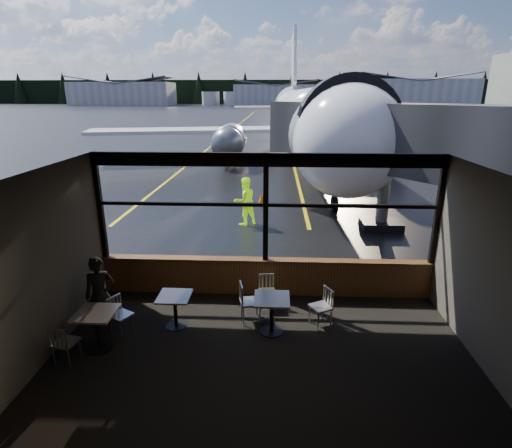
# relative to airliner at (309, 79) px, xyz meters

# --- Properties ---
(ground_plane) EXTENTS (520.00, 520.00, 0.00)m
(ground_plane) POSITION_rel_airliner_xyz_m (-2.42, 99.87, -5.78)
(ground_plane) COLOR black
(ground_plane) RESTS_ON ground
(carpet_floor) EXTENTS (8.00, 6.00, 0.01)m
(carpet_floor) POSITION_rel_airliner_xyz_m (-2.42, -23.13, -5.77)
(carpet_floor) COLOR black
(carpet_floor) RESTS_ON ground
(ceiling) EXTENTS (8.00, 6.00, 0.04)m
(ceiling) POSITION_rel_airliner_xyz_m (-2.42, -23.13, -2.28)
(ceiling) COLOR #38332D
(ceiling) RESTS_ON ground
(wall_left) EXTENTS (0.04, 6.00, 3.50)m
(wall_left) POSITION_rel_airliner_xyz_m (-6.42, -23.13, -4.03)
(wall_left) COLOR #4B453C
(wall_left) RESTS_ON ground
(wall_right) EXTENTS (0.04, 6.00, 3.50)m
(wall_right) POSITION_rel_airliner_xyz_m (1.58, -23.13, -4.03)
(wall_right) COLOR #4B453C
(wall_right) RESTS_ON ground
(wall_back) EXTENTS (8.00, 0.04, 3.50)m
(wall_back) POSITION_rel_airliner_xyz_m (-2.42, -26.13, -4.03)
(wall_back) COLOR #4B453C
(wall_back) RESTS_ON ground
(window_sill) EXTENTS (8.00, 0.28, 0.90)m
(window_sill) POSITION_rel_airliner_xyz_m (-2.42, -20.13, -5.33)
(window_sill) COLOR #56311A
(window_sill) RESTS_ON ground
(window_header) EXTENTS (8.00, 0.18, 0.30)m
(window_header) POSITION_rel_airliner_xyz_m (-2.42, -20.13, -2.43)
(window_header) COLOR black
(window_header) RESTS_ON ground
(mullion_left) EXTENTS (0.12, 0.12, 2.60)m
(mullion_left) POSITION_rel_airliner_xyz_m (-6.37, -20.13, -3.58)
(mullion_left) COLOR black
(mullion_left) RESTS_ON ground
(mullion_centre) EXTENTS (0.12, 0.12, 2.60)m
(mullion_centre) POSITION_rel_airliner_xyz_m (-2.42, -20.13, -3.58)
(mullion_centre) COLOR black
(mullion_centre) RESTS_ON ground
(mullion_right) EXTENTS (0.12, 0.12, 2.60)m
(mullion_right) POSITION_rel_airliner_xyz_m (1.53, -20.13, -3.58)
(mullion_right) COLOR black
(mullion_right) RESTS_ON ground
(window_transom) EXTENTS (8.00, 0.10, 0.08)m
(window_transom) POSITION_rel_airliner_xyz_m (-2.42, -20.13, -3.48)
(window_transom) COLOR black
(window_transom) RESTS_ON ground
(airliner) EXTENTS (32.48, 38.63, 11.56)m
(airliner) POSITION_rel_airliner_xyz_m (0.00, 0.00, 0.00)
(airliner) COLOR white
(airliner) RESTS_ON ground_plane
(jet_bridge) EXTENTS (8.70, 10.63, 4.64)m
(jet_bridge) POSITION_rel_airliner_xyz_m (1.18, -14.63, -3.46)
(jet_bridge) COLOR #2E2E31
(jet_bridge) RESTS_ON ground_plane
(cafe_table_near) EXTENTS (0.72, 0.72, 0.80)m
(cafe_table_near) POSITION_rel_airliner_xyz_m (-2.24, -21.83, -5.38)
(cafe_table_near) COLOR #A7A19A
(cafe_table_near) RESTS_ON carpet_floor
(cafe_table_mid) EXTENTS (0.67, 0.67, 0.74)m
(cafe_table_mid) POSITION_rel_airliner_xyz_m (-4.28, -21.71, -5.41)
(cafe_table_mid) COLOR #A8A29A
(cafe_table_mid) RESTS_ON carpet_floor
(cafe_table_left) EXTENTS (0.73, 0.73, 0.81)m
(cafe_table_left) POSITION_rel_airliner_xyz_m (-5.59, -22.56, -5.38)
(cafe_table_left) COLOR #A09993
(cafe_table_left) RESTS_ON carpet_floor
(chair_near_e) EXTENTS (0.62, 0.62, 0.84)m
(chair_near_e) POSITION_rel_airliner_xyz_m (-1.20, -21.49, -5.36)
(chair_near_e) COLOR #B3AFA2
(chair_near_e) RESTS_ON carpet_floor
(chair_near_w) EXTENTS (0.60, 0.60, 0.92)m
(chair_near_w) POSITION_rel_airliner_xyz_m (-2.70, -21.40, -5.32)
(chair_near_w) COLOR #AAA599
(chair_near_w) RESTS_ON carpet_floor
(chair_near_n) EXTENTS (0.48, 0.48, 0.79)m
(chair_near_n) POSITION_rel_airliner_xyz_m (-2.36, -20.82, -5.39)
(chair_near_n) COLOR beige
(chair_near_n) RESTS_ON carpet_floor
(chair_mid_w) EXTENTS (0.60, 0.60, 0.81)m
(chair_mid_w) POSITION_rel_airliner_xyz_m (-5.34, -21.99, -5.38)
(chair_mid_w) COLOR beige
(chair_mid_w) RESTS_ON carpet_floor
(chair_left_s) EXTENTS (0.53, 0.53, 0.82)m
(chair_left_s) POSITION_rel_airliner_xyz_m (-6.00, -22.99, -5.37)
(chair_left_s) COLOR #ABA79A
(chair_left_s) RESTS_ON carpet_floor
(passenger) EXTENTS (0.70, 0.60, 1.63)m
(passenger) POSITION_rel_airliner_xyz_m (-5.77, -21.90, -4.96)
(passenger) COLOR black
(passenger) RESTS_ON carpet_floor
(ground_crew) EXTENTS (1.12, 1.07, 1.82)m
(ground_crew) POSITION_rel_airliner_xyz_m (-3.34, -14.56, -4.87)
(ground_crew) COLOR #BFF219
(ground_crew) RESTS_ON ground_plane
(cone_nose) EXTENTS (0.35, 0.35, 0.48)m
(cone_nose) POSITION_rel_airliner_xyz_m (-2.81, -11.54, -5.54)
(cone_nose) COLOR #E74A07
(cone_nose) RESTS_ON ground_plane
(hangar_left) EXTENTS (45.00, 18.00, 11.00)m
(hangar_left) POSITION_rel_airliner_xyz_m (-72.42, 159.87, -0.28)
(hangar_left) COLOR silver
(hangar_left) RESTS_ON ground_plane
(hangar_mid) EXTENTS (38.00, 15.00, 10.00)m
(hangar_mid) POSITION_rel_airliner_xyz_m (-2.42, 164.87, -0.78)
(hangar_mid) COLOR silver
(hangar_mid) RESTS_ON ground_plane
(hangar_right) EXTENTS (50.00, 20.00, 12.00)m
(hangar_right) POSITION_rel_airliner_xyz_m (57.58, 157.87, 0.22)
(hangar_right) COLOR silver
(hangar_right) RESTS_ON ground_plane
(fuel_tank_a) EXTENTS (8.00, 8.00, 6.00)m
(fuel_tank_a) POSITION_rel_airliner_xyz_m (-32.42, 161.87, -2.78)
(fuel_tank_a) COLOR silver
(fuel_tank_a) RESTS_ON ground_plane
(fuel_tank_b) EXTENTS (8.00, 8.00, 6.00)m
(fuel_tank_b) POSITION_rel_airliner_xyz_m (-22.42, 161.87, -2.78)
(fuel_tank_b) COLOR silver
(fuel_tank_b) RESTS_ON ground_plane
(fuel_tank_c) EXTENTS (8.00, 8.00, 6.00)m
(fuel_tank_c) POSITION_rel_airliner_xyz_m (-12.42, 161.87, -2.78)
(fuel_tank_c) COLOR silver
(fuel_tank_c) RESTS_ON ground_plane
(treeline) EXTENTS (360.00, 3.00, 12.00)m
(treeline) POSITION_rel_airliner_xyz_m (-2.42, 189.87, 0.22)
(treeline) COLOR black
(treeline) RESTS_ON ground_plane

